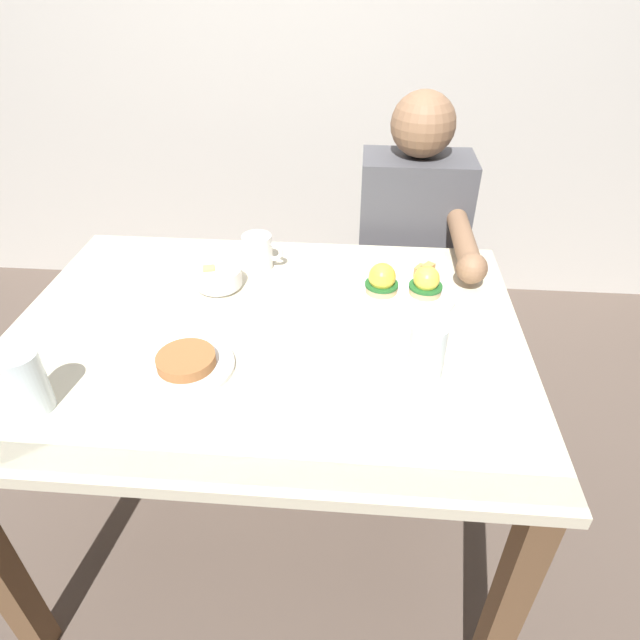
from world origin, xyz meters
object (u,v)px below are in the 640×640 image
(dining_table, at_px, (267,366))
(diner_person, at_px, (412,250))
(eggs_benedict_plate, at_px, (404,286))
(coffee_mug, at_px, (258,251))
(water_glass_near, at_px, (427,353))
(water_glass_far, at_px, (28,384))
(side_plate, at_px, (187,364))
(fruit_bowl, at_px, (218,277))
(fork, at_px, (291,326))

(dining_table, bearing_deg, diner_person, 57.40)
(eggs_benedict_plate, relative_size, coffee_mug, 2.42)
(water_glass_near, bearing_deg, water_glass_far, -167.84)
(water_glass_near, bearing_deg, side_plate, -176.77)
(eggs_benedict_plate, bearing_deg, fruit_bowl, -179.81)
(fruit_bowl, bearing_deg, coffee_mug, 53.06)
(coffee_mug, distance_m, water_glass_far, 0.67)
(eggs_benedict_plate, bearing_deg, diner_person, 82.48)
(fork, height_order, side_plate, side_plate)
(dining_table, relative_size, eggs_benedict_plate, 4.44)
(dining_table, distance_m, fork, 0.13)
(side_plate, height_order, diner_person, diner_person)
(dining_table, xyz_separation_m, water_glass_near, (0.36, -0.12, 0.16))
(coffee_mug, bearing_deg, diner_person, 34.26)
(water_glass_far, height_order, side_plate, water_glass_far)
(water_glass_near, xyz_separation_m, water_glass_far, (-0.76, -0.16, 0.01))
(coffee_mug, bearing_deg, fruit_bowl, -126.94)
(dining_table, bearing_deg, fork, 19.02)
(diner_person, bearing_deg, coffee_mug, -145.74)
(eggs_benedict_plate, height_order, coffee_mug, coffee_mug)
(water_glass_far, bearing_deg, water_glass_near, 12.16)
(fork, relative_size, water_glass_near, 1.27)
(fork, relative_size, side_plate, 0.78)
(dining_table, relative_size, coffee_mug, 10.76)
(coffee_mug, relative_size, diner_person, 0.10)
(eggs_benedict_plate, distance_m, water_glass_near, 0.30)
(water_glass_near, distance_m, side_plate, 0.50)
(side_plate, distance_m, diner_person, 0.92)
(dining_table, xyz_separation_m, fork, (0.06, 0.02, 0.11))
(side_plate, bearing_deg, water_glass_near, 3.23)
(eggs_benedict_plate, height_order, diner_person, diner_person)
(fork, distance_m, diner_person, 0.67)
(coffee_mug, distance_m, diner_person, 0.56)
(diner_person, bearing_deg, dining_table, -122.60)
(water_glass_near, bearing_deg, dining_table, 162.00)
(eggs_benedict_plate, xyz_separation_m, diner_person, (0.05, 0.42, -0.12))
(water_glass_near, relative_size, side_plate, 0.61)
(fruit_bowl, relative_size, water_glass_far, 0.92)
(dining_table, xyz_separation_m, coffee_mug, (-0.06, 0.30, 0.16))
(coffee_mug, distance_m, water_glass_near, 0.59)
(water_glass_far, relative_size, diner_person, 0.11)
(coffee_mug, height_order, water_glass_far, water_glass_far)
(eggs_benedict_plate, height_order, water_glass_near, water_glass_near)
(fruit_bowl, relative_size, water_glass_near, 0.98)
(eggs_benedict_plate, bearing_deg, water_glass_near, -84.13)
(fork, distance_m, water_glass_far, 0.55)
(fork, height_order, diner_person, diner_person)
(coffee_mug, xyz_separation_m, side_plate, (-0.08, -0.44, -0.04))
(water_glass_near, bearing_deg, diner_person, 88.09)
(fruit_bowl, height_order, water_glass_far, water_glass_far)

